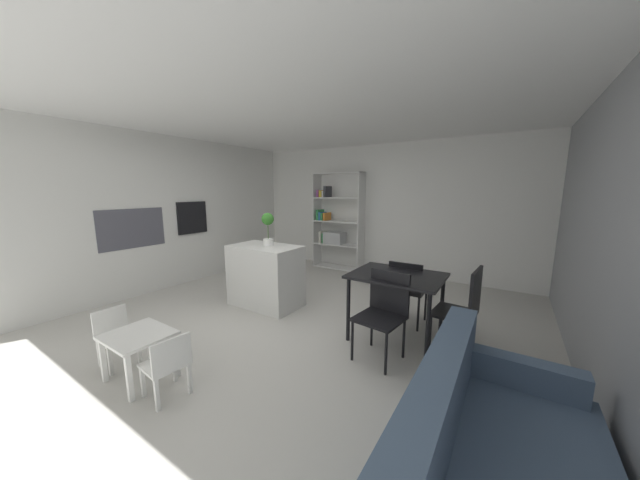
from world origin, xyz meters
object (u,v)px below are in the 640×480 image
potted_plant_on_island (268,226)px  child_chair_right (168,363)px  kitchen_island (266,276)px  open_bookshelf (334,225)px  child_chair_left (115,334)px  built_in_oven (192,217)px  child_table (138,341)px  dining_table (397,282)px  dining_chair_window_side (465,305)px  dining_chair_near (384,307)px  dining_chair_far (407,287)px

potted_plant_on_island → child_chair_right: 2.36m
kitchen_island → potted_plant_on_island: (0.03, 0.05, 0.76)m
open_bookshelf → child_chair_left: (0.08, -4.52, -0.66)m
built_in_oven → child_table: bearing=-43.4°
dining_table → kitchen_island: bearing=-178.9°
open_bookshelf → dining_chair_window_side: 3.93m
kitchen_island → open_bookshelf: size_ratio=0.49×
built_in_oven → dining_chair_near: 4.17m
built_in_oven → dining_table: built_in_oven is taller
dining_chair_window_side → dining_table: bearing=-85.8°
dining_chair_far → open_bookshelf: bearing=-42.4°
open_bookshelf → child_chair_right: (1.03, -4.53, -0.66)m
child_table → child_chair_left: 0.48m
dining_chair_near → child_chair_left: bearing=-136.6°
child_chair_left → potted_plant_on_island: bearing=-4.3°
dining_chair_window_side → child_chair_right: bearing=-39.4°
built_in_oven → open_bookshelf: bearing=52.8°
open_bookshelf → dining_table: open_bookshelf is taller
open_bookshelf → dining_chair_near: (2.30, -2.91, -0.45)m
potted_plant_on_island → child_chair_right: (0.73, -2.05, -0.91)m
dining_table → dining_chair_window_side: 0.74m
child_table → dining_chair_near: bearing=42.8°
kitchen_island → dining_chair_window_side: size_ratio=1.08×
child_chair_right → dining_chair_near: bearing=147.5°
kitchen_island → potted_plant_on_island: size_ratio=2.13×
dining_chair_window_side → dining_chair_near: bearing=-55.0°
built_in_oven → potted_plant_on_island: built_in_oven is taller
open_bookshelf → potted_plant_on_island: bearing=-83.1°
child_table → child_chair_left: child_chair_left is taller
potted_plant_on_island → open_bookshelf: 2.51m
kitchen_island → child_chair_right: kitchen_island is taller
dining_table → open_bookshelf: bearing=132.6°
child_chair_left → child_chair_right: size_ratio=1.00×
built_in_oven → dining_chair_far: (4.05, 0.27, -0.71)m
open_bookshelf → dining_chair_near: size_ratio=2.34×
dining_table → child_chair_left: bearing=-137.3°
dining_chair_far → dining_chair_near: 0.85m
built_in_oven → child_chair_left: bearing=-49.9°
child_table → dining_chair_far: size_ratio=0.66×
potted_plant_on_island → dining_chair_near: bearing=-12.1°
kitchen_island → child_chair_right: size_ratio=1.85×
kitchen_island → open_bookshelf: bearing=96.0°
potted_plant_on_island → child_chair_left: size_ratio=0.87×
dining_chair_near → open_bookshelf: bearing=135.8°
dining_chair_far → child_table: bearing=54.5°
child_chair_right → dining_table: (1.26, 2.04, 0.38)m
child_chair_right → dining_chair_far: bearing=158.6°
open_bookshelf → dining_table: (2.28, -2.49, -0.28)m
kitchen_island → child_chair_right: bearing=-69.2°
open_bookshelf → child_chair_left: 4.57m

